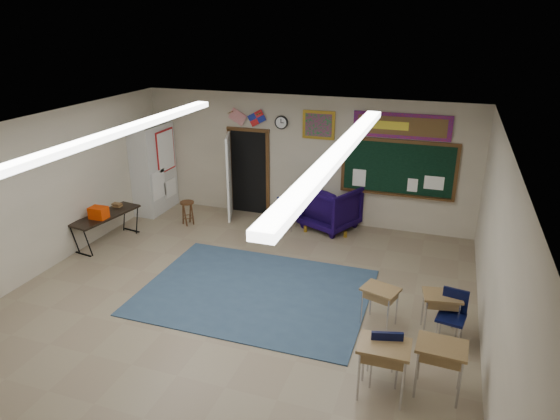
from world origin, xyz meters
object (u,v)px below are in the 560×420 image
(wingback_armchair, at_px, (330,207))
(wooden_stool, at_px, (188,213))
(folding_table, at_px, (107,227))
(student_desk_front_left, at_px, (379,304))
(student_desk_front_right, at_px, (440,311))

(wingback_armchair, height_order, wooden_stool, wingback_armchair)
(folding_table, bearing_deg, student_desk_front_left, -2.30)
(student_desk_front_left, height_order, wooden_stool, student_desk_front_left)
(wingback_armchair, xyz_separation_m, folding_table, (-4.42, -2.41, -0.15))
(student_desk_front_left, height_order, student_desk_front_right, student_desk_front_right)
(student_desk_front_left, distance_m, folding_table, 6.22)
(student_desk_front_right, distance_m, wooden_stool, 6.43)
(folding_table, relative_size, wooden_stool, 2.90)
(wooden_stool, bearing_deg, student_desk_front_right, -24.33)
(wingback_armchair, bearing_deg, wooden_stool, 40.36)
(student_desk_front_left, xyz_separation_m, student_desk_front_right, (0.93, 0.07, 0.02))
(student_desk_front_left, bearing_deg, student_desk_front_right, 22.56)
(wingback_armchair, height_order, student_desk_front_right, wingback_armchair)
(folding_table, bearing_deg, student_desk_front_right, -0.25)
(wingback_armchair, xyz_separation_m, student_desk_front_right, (2.61, -3.57, -0.13))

